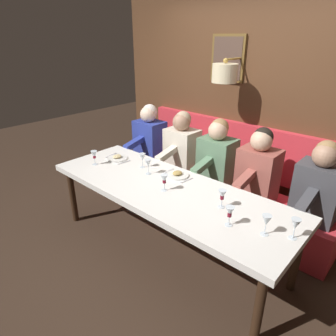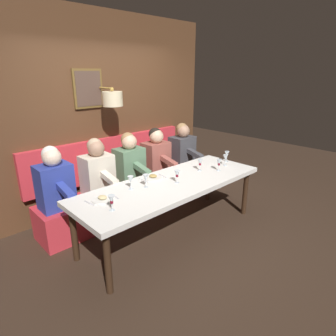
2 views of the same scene
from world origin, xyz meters
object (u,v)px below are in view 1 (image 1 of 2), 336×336
object	(u,v)px
wine_glass_6	(230,212)
diner_near	(258,167)
wine_glass_2	(222,195)
wine_glass_4	(164,179)
diner_far	(182,144)
diner_nearest	(319,185)
diner_middle	(217,155)
diner_farthest	(149,135)
wine_glass_1	(94,155)
wine_glass_7	(142,158)
wine_glass_0	(266,221)
dining_table	(166,193)
wine_glass_5	(148,164)
wine_glass_3	(295,225)

from	to	relation	value
wine_glass_6	diner_near	bearing A→B (deg)	14.83
wine_glass_2	wine_glass_4	bearing A→B (deg)	100.71
diner_far	diner_nearest	bearing A→B (deg)	-90.00
diner_middle	diner_farthest	xyz separation A→B (m)	(0.00, 1.12, 0.00)
diner_near	diner_farthest	distance (m)	1.63
wine_glass_1	wine_glass_4	size ratio (longest dim) A/B	1.00
wine_glass_7	diner_farthest	bearing A→B (deg)	40.83
wine_glass_2	wine_glass_7	distance (m)	1.11
diner_near	wine_glass_0	world-z (taller)	diner_near
dining_table	wine_glass_5	world-z (taller)	wine_glass_5
diner_far	wine_glass_7	size ratio (longest dim) A/B	4.82
dining_table	diner_nearest	xyz separation A→B (m)	(0.88, -1.11, 0.14)
wine_glass_2	wine_glass_4	distance (m)	0.57
wine_glass_1	dining_table	bearing A→B (deg)	-82.09
diner_nearest	diner_far	distance (m)	1.65
wine_glass_4	diner_farthest	bearing A→B (deg)	50.83
wine_glass_3	diner_nearest	bearing A→B (deg)	6.55
diner_nearest	wine_glass_1	distance (m)	2.32
wine_glass_4	wine_glass_5	xyz separation A→B (m)	(0.15, 0.37, 0.00)
diner_farthest	wine_glass_2	bearing A→B (deg)	-115.89
diner_nearest	wine_glass_1	bearing A→B (deg)	116.02
wine_glass_1	wine_glass_4	bearing A→B (deg)	-85.64
diner_nearest	wine_glass_3	bearing A→B (deg)	-173.45
diner_middle	diner_far	bearing A→B (deg)	90.00
wine_glass_3	diner_farthest	bearing A→B (deg)	70.00
diner_nearest	diner_near	xyz separation A→B (m)	(0.00, 0.60, 0.00)
diner_far	diner_middle	bearing A→B (deg)	-90.00
diner_middle	wine_glass_5	bearing A→B (deg)	156.94
dining_table	diner_far	size ratio (longest dim) A/B	3.26
wine_glass_7	diner_near	bearing A→B (deg)	-55.15
wine_glass_3	wine_glass_4	bearing A→B (deg)	94.41
diner_near	diner_far	distance (m)	1.05
wine_glass_4	diner_middle	bearing A→B (deg)	2.38
diner_nearest	wine_glass_4	size ratio (longest dim) A/B	4.82
diner_far	wine_glass_3	world-z (taller)	diner_far
wine_glass_0	diner_nearest	bearing A→B (deg)	-4.52
dining_table	wine_glass_5	size ratio (longest dim) A/B	15.73
diner_middle	wine_glass_2	bearing A→B (deg)	-144.14
diner_near	wine_glass_5	size ratio (longest dim) A/B	4.82
diner_nearest	wine_glass_6	world-z (taller)	diner_nearest
diner_middle	wine_glass_0	bearing A→B (deg)	-132.07
diner_far	diner_farthest	size ratio (longest dim) A/B	1.00
diner_near	diner_far	size ratio (longest dim) A/B	1.00
wine_glass_6	wine_glass_7	distance (m)	1.33
dining_table	diner_near	world-z (taller)	diner_near
wine_glass_7	wine_glass_3	bearing A→B (deg)	-94.63
wine_glass_7	wine_glass_2	bearing A→B (deg)	-96.39
diner_nearest	wine_glass_0	world-z (taller)	diner_nearest
diner_farthest	wine_glass_4	xyz separation A→B (m)	(-0.94, -1.15, 0.04)
wine_glass_6	diner_middle	bearing A→B (deg)	37.70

